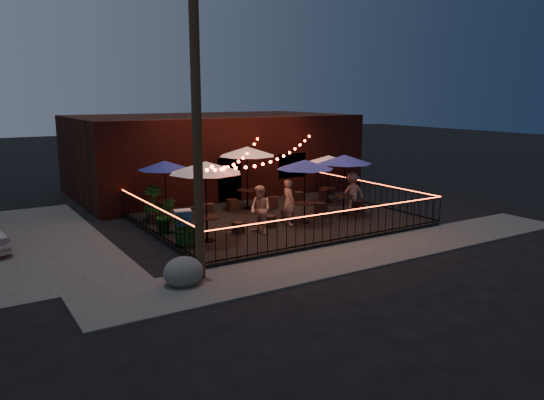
{
  "coord_description": "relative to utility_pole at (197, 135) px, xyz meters",
  "views": [
    {
      "loc": [
        -11.16,
        -15.57,
        5.04
      ],
      "look_at": [
        -0.49,
        1.53,
        1.03
      ],
      "focal_mm": 35.0,
      "sensor_mm": 36.0,
      "label": 1
    }
  ],
  "objects": [
    {
      "name": "ground",
      "position": [
        5.4,
        2.6,
        -4.0
      ],
      "size": [
        110.0,
        110.0,
        0.0
      ],
      "primitive_type": "plane",
      "color": "black",
      "rests_on": "ground"
    },
    {
      "name": "patio",
      "position": [
        5.4,
        4.6,
        -3.92
      ],
      "size": [
        10.0,
        8.0,
        0.15
      ],
      "primitive_type": "cube",
      "color": "black",
      "rests_on": "ground"
    },
    {
      "name": "sidewalk",
      "position": [
        5.4,
        -0.65,
        -3.98
      ],
      "size": [
        18.0,
        2.5,
        0.05
      ],
      "primitive_type": "cube",
      "color": "#3E3C39",
      "rests_on": "ground"
    },
    {
      "name": "brick_building",
      "position": [
        6.4,
        12.59,
        -2.0
      ],
      "size": [
        14.0,
        8.0,
        4.0
      ],
      "color": "#37130F",
      "rests_on": "ground"
    },
    {
      "name": "utility_pole",
      "position": [
        0.0,
        0.0,
        0.0
      ],
      "size": [
        0.26,
        0.26,
        8.0
      ],
      "primitive_type": "cylinder",
      "color": "#3D2D19",
      "rests_on": "ground"
    },
    {
      "name": "fence_front",
      "position": [
        5.4,
        0.6,
        -3.34
      ],
      "size": [
        10.0,
        0.04,
        1.04
      ],
      "color": "black",
      "rests_on": "patio"
    },
    {
      "name": "fence_left",
      "position": [
        0.4,
        4.6,
        -3.34
      ],
      "size": [
        0.04,
        8.0,
        1.04
      ],
      "rotation": [
        0.0,
        0.0,
        1.57
      ],
      "color": "black",
      "rests_on": "patio"
    },
    {
      "name": "fence_right",
      "position": [
        10.4,
        4.6,
        -3.34
      ],
      "size": [
        0.04,
        8.0,
        1.04
      ],
      "rotation": [
        0.0,
        0.0,
        1.57
      ],
      "color": "black",
      "rests_on": "patio"
    },
    {
      "name": "festoon_lights",
      "position": [
        4.39,
        4.3,
        -1.48
      ],
      "size": [
        10.02,
        8.72,
        1.32
      ],
      "color": "red",
      "rests_on": "ground"
    },
    {
      "name": "cafe_table_0",
      "position": [
        1.6,
        2.99,
        -1.36
      ],
      "size": [
        2.68,
        2.68,
        2.73
      ],
      "rotation": [
        0.0,
        0.0,
        -0.09
      ],
      "color": "black",
      "rests_on": "patio"
    },
    {
      "name": "cafe_table_1",
      "position": [
        1.6,
        6.78,
        -1.7
      ],
      "size": [
        2.76,
        2.76,
        2.35
      ],
      "rotation": [
        0.0,
        0.0,
        -0.37
      ],
      "color": "black",
      "rests_on": "patio"
    },
    {
      "name": "cafe_table_2",
      "position": [
        5.98,
        3.44,
        -1.61
      ],
      "size": [
        2.95,
        2.95,
        2.46
      ],
      "rotation": [
        0.0,
        0.0,
        -0.43
      ],
      "color": "black",
      "rests_on": "patio"
    },
    {
      "name": "cafe_table_3",
      "position": [
        5.34,
        6.84,
        -1.38
      ],
      "size": [
        2.85,
        2.85,
        2.71
      ],
      "rotation": [
        0.0,
        0.0,
        -0.18
      ],
      "color": "black",
      "rests_on": "patio"
    },
    {
      "name": "cafe_table_4",
      "position": [
        8.18,
        3.74,
        -1.58
      ],
      "size": [
        2.6,
        2.6,
        2.49
      ],
      "rotation": [
        0.0,
        0.0,
        0.17
      ],
      "color": "black",
      "rests_on": "patio"
    },
    {
      "name": "cafe_table_5",
      "position": [
        9.2,
        6.09,
        -1.86
      ],
      "size": [
        2.36,
        2.36,
        2.18
      ],
      "rotation": [
        0.0,
        0.0,
        -0.22
      ],
      "color": "black",
      "rests_on": "patio"
    },
    {
      "name": "bistro_chair_0",
      "position": [
        1.14,
        2.92,
        -3.62
      ],
      "size": [
        0.39,
        0.39,
        0.45
      ],
      "primitive_type": "cube",
      "rotation": [
        0.0,
        0.0,
        -0.03
      ],
      "color": "black",
      "rests_on": "patio"
    },
    {
      "name": "bistro_chair_1",
      "position": [
        2.96,
        3.28,
        -3.64
      ],
      "size": [
        0.44,
        0.44,
        0.42
      ],
      "primitive_type": "cube",
      "rotation": [
        0.0,
        0.0,
        3.46
      ],
      "color": "black",
      "rests_on": "patio"
    },
    {
      "name": "bistro_chair_2",
      "position": [
        0.91,
        6.36,
        -3.65
      ],
      "size": [
        0.44,
        0.44,
        0.4
      ],
      "primitive_type": "cube",
      "rotation": [
        0.0,
        0.0,
        -0.42
      ],
      "color": "black",
      "rests_on": "patio"
    },
    {
      "name": "bistro_chair_3",
      "position": [
        3.33,
        6.51,
        -3.6
      ],
      "size": [
        0.54,
        0.54,
        0.49
      ],
      "primitive_type": "cube",
      "rotation": [
        0.0,
        0.0,
        2.75
      ],
      "color": "black",
      "rests_on": "patio"
    },
    {
      "name": "bistro_chair_4",
      "position": [
        4.43,
        3.5,
        -3.63
      ],
      "size": [
        0.39,
        0.39,
        0.44
      ],
      "primitive_type": "cube",
      "rotation": [
        0.0,
        0.0,
        -0.05
      ],
      "color": "black",
      "rests_on": "patio"
    },
    {
      "name": "bistro_chair_5",
      "position": [
        5.49,
        3.93,
        -3.63
      ],
      "size": [
        0.45,
        0.45,
        0.45
      ],
      "primitive_type": "cube",
      "rotation": [
        0.0,
        0.0,
        2.92
      ],
      "color": "black",
      "rests_on": "patio"
    },
    {
      "name": "bistro_chair_6",
      "position": [
        4.57,
        6.8,
        -3.6
      ],
      "size": [
        0.43,
        0.43,
        0.5
      ],
      "primitive_type": "cube",
      "rotation": [
        0.0,
        0.0,
        0.01
      ],
      "color": "black",
      "rests_on": "patio"
    },
    {
      "name": "bistro_chair_7",
      "position": [
        6.38,
        6.43,
        -3.61
      ],
      "size": [
        0.54,
        0.54,
        0.48
      ],
      "primitive_type": "cube",
      "rotation": [
        0.0,
        0.0,
        2.71
      ],
      "color": "black",
      "rests_on": "patio"
    },
    {
      "name": "bistro_chair_8",
      "position": [
        7.31,
        4.15,
        -3.6
      ],
      "size": [
        0.46,
        0.46,
        0.51
      ],
      "primitive_type": "cube",
      "rotation": [
        0.0,
        0.0,
        -0.09
      ],
      "color": "black",
      "rests_on": "patio"
    },
    {
      "name": "bistro_chair_9",
      "position": [
        9.01,
        3.8,
        -3.62
      ],
      "size": [
        0.5,
        0.5,
        0.46
      ],
      "primitive_type": "cube",
      "rotation": [
        0.0,
        0.0,
        3.5
      ],
      "color": "black",
      "rests_on": "patio"
    },
    {
      "name": "bistro_chair_10",
      "position": [
        8.1,
        6.87,
        -3.62
      ],
      "size": [
        0.45,
        0.45,
        0.46
      ],
      "primitive_type": "cube",
      "rotation": [
        0.0,
        0.0,
        0.17
      ],
      "color": "black",
      "rests_on": "patio"
    },
    {
      "name": "bistro_chair_11",
      "position": [
        9.42,
        6.73,
        -3.63
      ],
      "size": [
        0.48,
        0.48,
        0.44
      ],
      "primitive_type": "cube",
      "rotation": [
        0.0,
        0.0,
        2.8
      ],
      "color": "black",
      "rests_on": "patio"
    },
    {
      "name": "patron_a",
      "position": [
        5.25,
        3.47,
        -2.97
      ],
      "size": [
        0.44,
        0.65,
        1.75
      ],
      "primitive_type": "imported",
      "rotation": [
        0.0,
        0.0,
        1.53
      ],
      "color": "#DDB78B",
      "rests_on": "patio"
    },
    {
      "name": "patron_b",
      "position": [
        3.67,
        2.93,
        -2.99
      ],
      "size": [
        0.84,
        0.97,
        1.73
      ],
      "primitive_type": "imported",
      "rotation": [
        0.0,
        0.0,
        -1.32
      ],
      "color": "#D8A28E",
      "rests_on": "patio"
    },
    {
      "name": "patron_c",
      "position": [
        8.83,
        3.97,
        -3.02
      ],
      "size": [
        1.21,
        0.9,
        1.67
      ],
      "primitive_type": "imported",
      "rotation": [
        0.0,
        0.0,
        2.85
      ],
      "color": "tan",
      "rests_on": "patio"
    },
    {
      "name": "potted_shrub_a",
      "position": [
        0.8,
        2.95,
        -3.19
      ],
      "size": [
        1.5,
        1.41,
        1.32
      ],
      "primitive_type": "imported",
      "rotation": [
        0.0,
        0.0,
        0.4
      ],
      "color": "#0B330B",
      "rests_on": "patio"
    },
    {
      "name": "potted_shrub_b",
      "position": [
        0.8,
        4.78,
        -3.2
      ],
      "size": [
        0.8,
        0.69,
        1.3
      ],
      "primitive_type": "imported",
      "rotation": [
        0.0,
        0.0,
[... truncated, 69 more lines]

